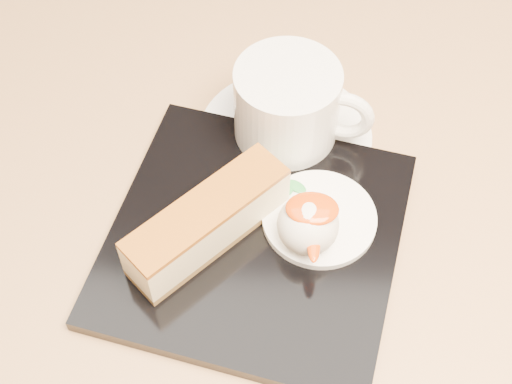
# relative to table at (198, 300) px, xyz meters

# --- Properties ---
(table) EXTENTS (0.80, 0.80, 0.72)m
(table) POSITION_rel_table_xyz_m (0.00, 0.00, 0.00)
(table) COLOR black
(table) RESTS_ON ground
(dessert_plate) EXTENTS (0.26, 0.26, 0.01)m
(dessert_plate) POSITION_rel_table_xyz_m (0.06, -0.02, 0.16)
(dessert_plate) COLOR black
(dessert_plate) RESTS_ON table
(cheesecake) EXTENTS (0.12, 0.12, 0.04)m
(cheesecake) POSITION_rel_table_xyz_m (0.02, -0.03, 0.19)
(cheesecake) COLOR brown
(cheesecake) RESTS_ON dessert_plate
(cream_smear) EXTENTS (0.09, 0.09, 0.01)m
(cream_smear) POSITION_rel_table_xyz_m (0.11, -0.01, 0.17)
(cream_smear) COLOR white
(cream_smear) RESTS_ON dessert_plate
(ice_cream_scoop) EXTENTS (0.05, 0.05, 0.05)m
(ice_cream_scoop) POSITION_rel_table_xyz_m (0.10, -0.03, 0.19)
(ice_cream_scoop) COLOR white
(ice_cream_scoop) RESTS_ON cream_smear
(mango_sauce) EXTENTS (0.04, 0.03, 0.01)m
(mango_sauce) POSITION_rel_table_xyz_m (0.10, -0.03, 0.21)
(mango_sauce) COLOR #D94206
(mango_sauce) RESTS_ON ice_cream_scoop
(mint_sprig) EXTENTS (0.04, 0.03, 0.00)m
(mint_sprig) POSITION_rel_table_xyz_m (0.08, 0.02, 0.17)
(mint_sprig) COLOR green
(mint_sprig) RESTS_ON cream_smear
(saucer) EXTENTS (0.15, 0.15, 0.01)m
(saucer) POSITION_rel_table_xyz_m (0.08, 0.08, 0.16)
(saucer) COLOR white
(saucer) RESTS_ON table
(coffee_cup) EXTENTS (0.12, 0.09, 0.07)m
(coffee_cup) POSITION_rel_table_xyz_m (0.08, 0.08, 0.20)
(coffee_cup) COLOR white
(coffee_cup) RESTS_ON saucer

